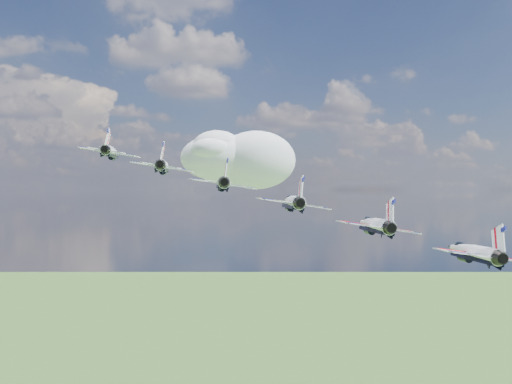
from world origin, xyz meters
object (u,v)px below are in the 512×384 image
object	(u,v)px
jet_1	(163,166)
jet_3	(292,202)
jet_2	(223,183)
jet_5	(472,252)
jet_4	(374,225)
jet_0	(111,152)

from	to	relation	value
jet_1	jet_3	distance (m)	24.22
jet_2	jet_5	world-z (taller)	jet_2
jet_2	jet_3	bearing A→B (deg)	-38.32
jet_4	jet_5	xyz separation A→B (m)	(7.70, -8.94, -2.71)
jet_0	jet_3	bearing A→B (deg)	-38.32
jet_1	jet_2	world-z (taller)	jet_1
jet_3	jet_4	distance (m)	12.11
jet_0	jet_5	bearing A→B (deg)	-38.32
jet_0	jet_3	size ratio (longest dim) A/B	1.00
jet_0	jet_2	distance (m)	24.22
jet_2	jet_5	xyz separation A→B (m)	(23.11, -26.82, -8.14)
jet_1	jet_4	world-z (taller)	jet_1
jet_3	jet_4	xyz separation A→B (m)	(7.70, -8.94, -2.71)
jet_1	jet_3	xyz separation A→B (m)	(15.41, -17.88, -5.43)
jet_5	jet_1	bearing A→B (deg)	141.68
jet_0	jet_5	distance (m)	60.55
jet_2	jet_4	xyz separation A→B (m)	(15.41, -17.88, -5.43)
jet_4	jet_5	distance (m)	12.11
jet_0	jet_2	world-z (taller)	jet_0
jet_0	jet_2	size ratio (longest dim) A/B	1.00
jet_2	jet_4	size ratio (longest dim) A/B	1.00
jet_4	jet_2	bearing A→B (deg)	141.68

